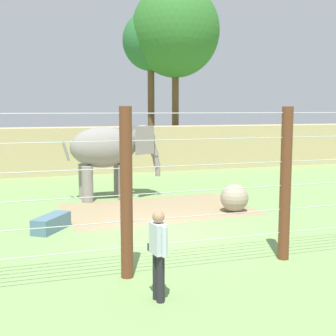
{
  "coord_description": "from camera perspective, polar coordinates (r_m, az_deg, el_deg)",
  "views": [
    {
      "loc": [
        -3.98,
        -12.05,
        3.46
      ],
      "look_at": [
        1.11,
        3.23,
        1.4
      ],
      "focal_mm": 49.26,
      "sensor_mm": 36.0,
      "label": 1
    }
  ],
  "objects": [
    {
      "name": "dirt_patch",
      "position": [
        16.1,
        -1.26,
        -5.11
      ],
      "size": [
        6.55,
        4.38,
        0.01
      ],
      "primitive_type": "cube",
      "rotation": [
        0.0,
        0.0,
        0.04
      ],
      "color": "#937F5B",
      "rests_on": "ground"
    },
    {
      "name": "feed_trough",
      "position": [
        13.69,
        -14.23,
        -6.62
      ],
      "size": [
        1.22,
        1.43,
        0.44
      ],
      "color": "slate",
      "rests_on": "ground"
    },
    {
      "name": "enrichment_ball",
      "position": [
        15.8,
        8.21,
        -3.68
      ],
      "size": [
        0.95,
        0.95,
        0.95
      ],
      "primitive_type": "sphere",
      "color": "gray",
      "rests_on": "ground"
    },
    {
      "name": "cable_fence",
      "position": [
        9.97,
        5.35,
        -2.51
      ],
      "size": [
        12.72,
        0.26,
        3.52
      ],
      "color": "brown",
      "rests_on": "ground"
    },
    {
      "name": "embankment_wall",
      "position": [
        25.59,
        -9.41,
        2.23
      ],
      "size": [
        36.0,
        1.8,
        2.49
      ],
      "primitive_type": "cube",
      "color": "tan",
      "rests_on": "ground"
    },
    {
      "name": "ground_plane",
      "position": [
        13.16,
        -0.13,
        -7.96
      ],
      "size": [
        120.0,
        120.0,
        0.0
      ],
      "primitive_type": "plane",
      "color": "#759956"
    },
    {
      "name": "elephant",
      "position": [
        17.85,
        -7.08,
        2.18
      ],
      "size": [
        3.85,
        1.62,
        2.85
      ],
      "color": "gray",
      "rests_on": "ground"
    },
    {
      "name": "tree_behind_wall",
      "position": [
        30.61,
        -2.14,
        15.26
      ],
      "size": [
        3.63,
        3.63,
        9.72
      ],
      "color": "brown",
      "rests_on": "ground"
    },
    {
      "name": "tree_left_of_centre",
      "position": [
        30.46,
        0.94,
        16.56
      ],
      "size": [
        5.59,
        5.59,
        11.34
      ],
      "color": "brown",
      "rests_on": "ground"
    },
    {
      "name": "zookeeper",
      "position": [
        8.4,
        -1.18,
        -10.26
      ],
      "size": [
        0.27,
        0.58,
        1.67
      ],
      "color": "#232328",
      "rests_on": "ground"
    }
  ]
}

